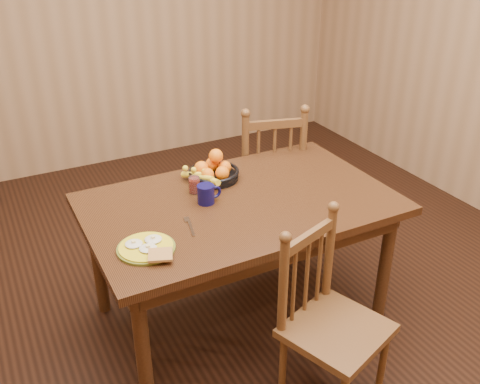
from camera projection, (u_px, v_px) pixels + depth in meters
name	position (u px, v px, depth m)	size (l,w,h in m)	color
room	(240.00, 89.00, 2.53)	(4.52, 5.02, 2.72)	black
dining_table	(240.00, 214.00, 2.85)	(1.60, 1.00, 0.75)	black
chair_far	(267.00, 177.00, 3.64)	(0.56, 0.55, 1.02)	#4B2F16
chair_near	(330.00, 323.00, 2.41)	(0.53, 0.52, 0.92)	#4B2F16
breakfast_plate	(147.00, 248.00, 2.39)	(0.26, 0.30, 0.04)	#59601E
fork	(190.00, 225.00, 2.58)	(0.05, 0.18, 0.00)	silver
spoon	(131.00, 249.00, 2.39)	(0.05, 0.16, 0.01)	silver
coffee_mug	(207.00, 194.00, 2.76)	(0.13, 0.09, 0.10)	#0C0A38
juice_glass	(194.00, 185.00, 2.87)	(0.06, 0.06, 0.09)	silver
fruit_bowl	(213.00, 171.00, 3.01)	(0.32, 0.32, 0.17)	black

